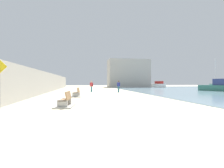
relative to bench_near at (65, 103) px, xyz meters
name	(u,v)px	position (x,y,z in m)	size (l,w,h in m)	color
ground_plane	(98,93)	(3.24, 13.12, -0.23)	(120.00, 120.00, 0.00)	beige
seawall	(41,83)	(-4.26, 13.12, 1.25)	(0.80, 64.00, 2.97)	#ADAAA3
bench_near	(65,103)	(0.00, 0.00, 0.00)	(1.29, 2.20, 0.98)	#ADAAA3
bench_far	(76,95)	(0.47, 7.92, 0.00)	(1.28, 2.19, 0.98)	#ADAAA3
person_walking	(119,85)	(6.55, 15.30, 0.81)	(0.42, 0.38, 1.78)	teal
person_standing	(91,85)	(2.50, 16.58, 0.79)	(0.49, 0.29, 1.75)	teal
boat_outer	(216,85)	(34.49, 29.41, 0.67)	(2.82, 4.67, 7.84)	#337060
boat_distant	(158,85)	(22.26, 37.17, 0.48)	(2.78, 5.82, 1.76)	white
boat_nearest	(218,87)	(23.70, 15.57, 0.56)	(3.77, 5.87, 2.07)	#337060
harbor_building	(128,74)	(14.69, 41.12, 3.85)	(12.00, 6.00, 8.18)	#ADAAA3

